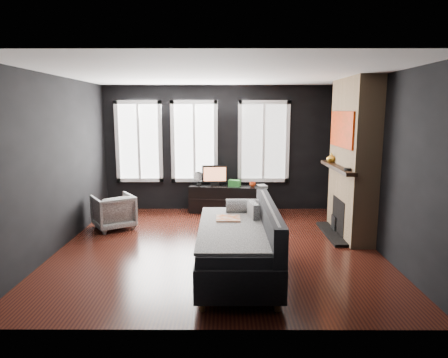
{
  "coord_description": "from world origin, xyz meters",
  "views": [
    {
      "loc": [
        0.12,
        -6.17,
        2.16
      ],
      "look_at": [
        0.1,
        0.3,
        1.05
      ],
      "focal_mm": 32.0,
      "sensor_mm": 36.0,
      "label": 1
    }
  ],
  "objects_px": {
    "armchair": "(113,210)",
    "mug": "(253,184)",
    "book": "(258,180)",
    "media_console": "(229,199)",
    "sofa": "(237,240)",
    "monitor": "(215,174)",
    "mantel_vase": "(331,158)"
  },
  "relations": [
    {
      "from": "armchair",
      "to": "mug",
      "type": "bearing_deg",
      "value": 170.17
    },
    {
      "from": "armchair",
      "to": "book",
      "type": "xyz_separation_m",
      "value": [
        2.76,
        1.21,
        0.35
      ]
    },
    {
      "from": "media_console",
      "to": "mug",
      "type": "distance_m",
      "value": 0.62
    },
    {
      "from": "sofa",
      "to": "monitor",
      "type": "relative_size",
      "value": 4.02
    },
    {
      "from": "mug",
      "to": "mantel_vase",
      "type": "xyz_separation_m",
      "value": [
        1.35,
        -1.06,
        0.68
      ]
    },
    {
      "from": "sofa",
      "to": "armchair",
      "type": "height_order",
      "value": "sofa"
    },
    {
      "from": "sofa",
      "to": "book",
      "type": "bearing_deg",
      "value": 80.52
    },
    {
      "from": "book",
      "to": "mantel_vase",
      "type": "bearing_deg",
      "value": -42.96
    },
    {
      "from": "armchair",
      "to": "mantel_vase",
      "type": "distance_m",
      "value": 4.12
    },
    {
      "from": "armchair",
      "to": "mug",
      "type": "relative_size",
      "value": 5.5
    },
    {
      "from": "mantel_vase",
      "to": "sofa",
      "type": "bearing_deg",
      "value": -129.35
    },
    {
      "from": "mug",
      "to": "mantel_vase",
      "type": "distance_m",
      "value": 1.85
    },
    {
      "from": "media_console",
      "to": "book",
      "type": "xyz_separation_m",
      "value": [
        0.61,
        -0.04,
        0.41
      ]
    },
    {
      "from": "sofa",
      "to": "mug",
      "type": "bearing_deg",
      "value": 82.26
    },
    {
      "from": "sofa",
      "to": "mantel_vase",
      "type": "xyz_separation_m",
      "value": [
        1.77,
        2.16,
        0.84
      ]
    },
    {
      "from": "media_console",
      "to": "mantel_vase",
      "type": "xyz_separation_m",
      "value": [
        1.85,
        -1.19,
        1.03
      ]
    },
    {
      "from": "sofa",
      "to": "mug",
      "type": "relative_size",
      "value": 17.48
    },
    {
      "from": "armchair",
      "to": "mug",
      "type": "distance_m",
      "value": 2.89
    },
    {
      "from": "armchair",
      "to": "book",
      "type": "relative_size",
      "value": 2.84
    },
    {
      "from": "sofa",
      "to": "monitor",
      "type": "height_order",
      "value": "monitor"
    },
    {
      "from": "armchair",
      "to": "monitor",
      "type": "xyz_separation_m",
      "value": [
        1.85,
        1.27,
        0.47
      ]
    },
    {
      "from": "sofa",
      "to": "mug",
      "type": "xyz_separation_m",
      "value": [
        0.42,
        3.23,
        0.16
      ]
    },
    {
      "from": "media_console",
      "to": "sofa",
      "type": "bearing_deg",
      "value": -81.32
    },
    {
      "from": "monitor",
      "to": "mug",
      "type": "distance_m",
      "value": 0.84
    },
    {
      "from": "media_console",
      "to": "mantel_vase",
      "type": "relative_size",
      "value": 9.42
    },
    {
      "from": "monitor",
      "to": "armchair",
      "type": "bearing_deg",
      "value": -148.5
    },
    {
      "from": "mantel_vase",
      "to": "monitor",
      "type": "bearing_deg",
      "value": 150.44
    },
    {
      "from": "sofa",
      "to": "mug",
      "type": "distance_m",
      "value": 3.26
    },
    {
      "from": "book",
      "to": "mantel_vase",
      "type": "height_order",
      "value": "mantel_vase"
    },
    {
      "from": "armchair",
      "to": "mantel_vase",
      "type": "xyz_separation_m",
      "value": [
        4.0,
        0.05,
        0.97
      ]
    },
    {
      "from": "monitor",
      "to": "mantel_vase",
      "type": "xyz_separation_m",
      "value": [
        2.15,
        -1.22,
        0.49
      ]
    },
    {
      "from": "media_console",
      "to": "mantel_vase",
      "type": "distance_m",
      "value": 2.43
    }
  ]
}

